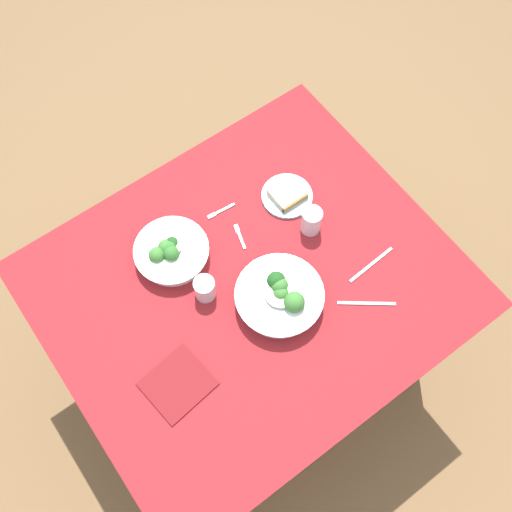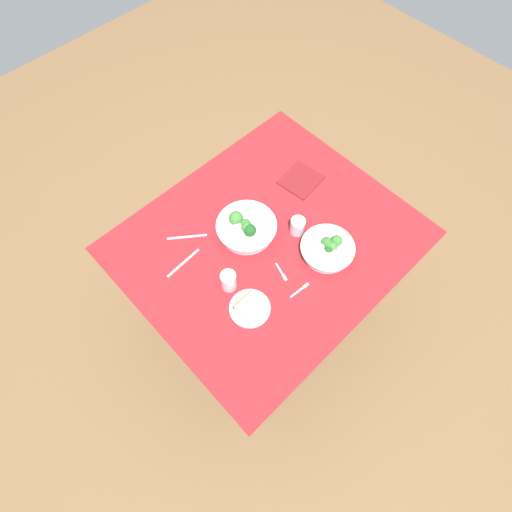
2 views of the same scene
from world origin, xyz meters
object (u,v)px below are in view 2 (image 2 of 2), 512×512
Objects in this scene: broccoli_bowl_near at (246,228)px; water_glass_side at (229,281)px; napkin_folded_upper at (301,180)px; fork_by_near_bowl at (282,273)px; table_knife_left at (187,237)px; fork_by_far_bowl at (300,290)px; bread_side_plate at (250,308)px; table_knife_right at (183,263)px; water_glass_center at (298,226)px; broccoli_bowl_far at (328,249)px.

broccoli_bowl_near is 2.76× the size of water_glass_side.
napkin_folded_upper is (-0.64, -0.18, -0.05)m from water_glass_side.
table_knife_left is at bearing -140.50° from fork_by_near_bowl.
fork_by_far_bowl is at bearing 146.09° from table_knife_left.
broccoli_bowl_near is at bearing -130.87° from bread_side_plate.
water_glass_side reaches higher than table_knife_left.
table_knife_right is at bearing -13.40° from broccoli_bowl_near.
broccoli_bowl_near reaches higher than fork_by_near_bowl.
bread_side_plate reaches higher than napkin_folded_upper.
broccoli_bowl_near is 1.59× the size of bread_side_plate.
bread_side_plate is at bearing 96.97° from table_knife_right.
table_knife_left is 0.98× the size of table_knife_right.
table_knife_right is (0.07, -0.22, -0.05)m from water_glass_side.
water_glass_side is 0.24m from fork_by_near_bowl.
broccoli_bowl_near reaches higher than bread_side_plate.
water_glass_side is at bearing -102.55° from fork_by_near_bowl.
fork_by_far_bowl is 0.56× the size of table_knife_left.
fork_by_near_bowl is (0.20, 0.10, -0.04)m from water_glass_center.
fork_by_far_bowl is 0.57m from table_knife_left.
water_glass_center is at bearing -84.76° from broccoli_bowl_far.
water_glass_side is (0.42, -0.18, 0.02)m from broccoli_bowl_far.
fork_by_near_bowl is at bearing 150.41° from table_knife_left.
table_knife_left is (0.40, -0.49, -0.03)m from broccoli_bowl_far.
table_knife_left is at bearing -12.32° from napkin_folded_upper.
broccoli_bowl_far is at bearing 95.24° from water_glass_center.
broccoli_bowl_far reaches higher than fork_by_far_bowl.
fork_by_far_bowl is (-0.21, 0.22, -0.05)m from water_glass_side.
fork_by_near_bowl is at bearing 26.83° from water_glass_center.
table_knife_right is at bearing -71.27° from water_glass_side.
broccoli_bowl_near reaches higher than fork_by_far_bowl.
fork_by_near_bowl is 0.44m from table_knife_right.
broccoli_bowl_near is 0.40m from napkin_folded_upper.
bread_side_plate is 0.45m from table_knife_left.
water_glass_side reaches higher than napkin_folded_upper.
water_glass_center is 0.85× the size of water_glass_side.
broccoli_bowl_far is 0.46m from water_glass_side.
broccoli_bowl_far is 0.64m from table_knife_left.
water_glass_center is 0.30m from fork_by_far_bowl.
table_knife_left is at bearing -139.85° from table_knife_right.
table_knife_right is (0.48, -0.23, -0.04)m from water_glass_center.
fork_by_near_bowl is at bearing 34.11° from napkin_folded_upper.
broccoli_bowl_far is at bearing 59.49° from napkin_folded_upper.
broccoli_bowl_far is at bearing 119.98° from broccoli_bowl_near.
broccoli_bowl_far is 0.17m from water_glass_center.
broccoli_bowl_near is 0.32m from table_knife_right.
water_glass_side is at bearing 31.82° from broccoli_bowl_near.
water_glass_center is at bearing 39.73° from napkin_folded_upper.
napkin_folded_upper reaches higher than table_knife_left.
bread_side_plate is 0.22m from fork_by_near_bowl.
water_glass_center reaches higher than fork_by_far_bowl.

